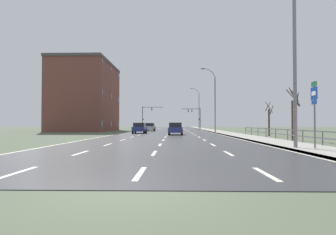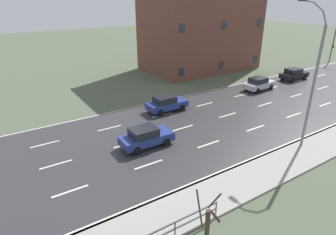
{
  "view_description": "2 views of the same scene",
  "coord_description": "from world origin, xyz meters",
  "px_view_note": "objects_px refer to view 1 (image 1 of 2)",
  "views": [
    {
      "loc": [
        0.98,
        -5.89,
        1.41
      ],
      "look_at": [
        -0.7,
        63.27,
        2.98
      ],
      "focal_mm": 30.06,
      "sensor_mm": 36.0,
      "label": 1
    },
    {
      "loc": [
        18.6,
        20.84,
        11.0
      ],
      "look_at": [
        0.0,
        32.87,
        1.4
      ],
      "focal_mm": 30.94,
      "sensor_mm": 36.0,
      "label": 2
    }
  ],
  "objects_px": {
    "car_far_right": "(151,127)",
    "car_mid_centre": "(175,129)",
    "traffic_signal_right": "(196,114)",
    "street_lamp_midground": "(214,101)",
    "highway_sign": "(314,106)",
    "traffic_signal_left": "(146,114)",
    "street_lamp_distant": "(199,109)",
    "street_lamp_foreground": "(291,55)",
    "brick_building": "(86,97)",
    "car_far_left": "(140,128)",
    "car_distant": "(150,127)"
  },
  "relations": [
    {
      "from": "car_far_right",
      "to": "car_mid_centre",
      "type": "distance_m",
      "value": 26.52
    },
    {
      "from": "traffic_signal_right",
      "to": "car_far_right",
      "type": "height_order",
      "value": "traffic_signal_right"
    },
    {
      "from": "street_lamp_midground",
      "to": "highway_sign",
      "type": "height_order",
      "value": "street_lamp_midground"
    },
    {
      "from": "street_lamp_midground",
      "to": "traffic_signal_left",
      "type": "distance_m",
      "value": 33.91
    },
    {
      "from": "street_lamp_distant",
      "to": "traffic_signal_right",
      "type": "xyz_separation_m",
      "value": [
        -0.84,
        -0.14,
        -1.52
      ]
    },
    {
      "from": "traffic_signal_left",
      "to": "car_far_right",
      "type": "xyz_separation_m",
      "value": [
        2.45,
        -14.93,
        -3.35
      ]
    },
    {
      "from": "street_lamp_foreground",
      "to": "street_lamp_distant",
      "type": "xyz_separation_m",
      "value": [
        0.04,
        61.22,
        0.31
      ]
    },
    {
      "from": "street_lamp_distant",
      "to": "traffic_signal_left",
      "type": "relative_size",
      "value": 1.8
    },
    {
      "from": "street_lamp_foreground",
      "to": "highway_sign",
      "type": "distance_m",
      "value": 3.04
    },
    {
      "from": "car_mid_centre",
      "to": "brick_building",
      "type": "xyz_separation_m",
      "value": [
        -17.73,
        19.29,
        5.95
      ]
    },
    {
      "from": "street_lamp_midground",
      "to": "street_lamp_distant",
      "type": "height_order",
      "value": "street_lamp_distant"
    },
    {
      "from": "street_lamp_midground",
      "to": "brick_building",
      "type": "relative_size",
      "value": 0.63
    },
    {
      "from": "highway_sign",
      "to": "car_far_left",
      "type": "height_order",
      "value": "highway_sign"
    },
    {
      "from": "car_mid_centre",
      "to": "car_far_right",
      "type": "bearing_deg",
      "value": 102.33
    },
    {
      "from": "street_lamp_midground",
      "to": "car_far_right",
      "type": "bearing_deg",
      "value": 126.79
    },
    {
      "from": "street_lamp_foreground",
      "to": "street_lamp_midground",
      "type": "bearing_deg",
      "value": 89.94
    },
    {
      "from": "highway_sign",
      "to": "traffic_signal_right",
      "type": "bearing_deg",
      "value": 91.64
    },
    {
      "from": "street_lamp_midground",
      "to": "car_distant",
      "type": "height_order",
      "value": "street_lamp_midground"
    },
    {
      "from": "highway_sign",
      "to": "street_lamp_midground",
      "type": "bearing_deg",
      "value": 91.72
    },
    {
      "from": "car_distant",
      "to": "brick_building",
      "type": "xyz_separation_m",
      "value": [
        -12.81,
        0.89,
        5.95
      ]
    },
    {
      "from": "traffic_signal_left",
      "to": "car_mid_centre",
      "type": "xyz_separation_m",
      "value": [
        7.88,
        -40.89,
        -3.35
      ]
    },
    {
      "from": "car_distant",
      "to": "car_far_right",
      "type": "relative_size",
      "value": 1.01
    },
    {
      "from": "street_lamp_midground",
      "to": "car_distant",
      "type": "bearing_deg",
      "value": 143.93
    },
    {
      "from": "traffic_signal_left",
      "to": "brick_building",
      "type": "height_order",
      "value": "brick_building"
    },
    {
      "from": "highway_sign",
      "to": "car_mid_centre",
      "type": "height_order",
      "value": "highway_sign"
    },
    {
      "from": "car_far_right",
      "to": "car_far_left",
      "type": "distance_m",
      "value": 20.71
    },
    {
      "from": "street_lamp_foreground",
      "to": "car_mid_centre",
      "type": "height_order",
      "value": "street_lamp_foreground"
    },
    {
      "from": "highway_sign",
      "to": "brick_building",
      "type": "distance_m",
      "value": 47.64
    },
    {
      "from": "brick_building",
      "to": "street_lamp_foreground",
      "type": "bearing_deg",
      "value": -58.78
    },
    {
      "from": "traffic_signal_right",
      "to": "car_mid_centre",
      "type": "distance_m",
      "value": 41.13
    },
    {
      "from": "car_mid_centre",
      "to": "brick_building",
      "type": "relative_size",
      "value": 0.25
    },
    {
      "from": "highway_sign",
      "to": "car_mid_centre",
      "type": "xyz_separation_m",
      "value": [
        -7.33,
        20.98,
        -1.56
      ]
    },
    {
      "from": "street_lamp_foreground",
      "to": "car_far_right",
      "type": "height_order",
      "value": "street_lamp_foreground"
    },
    {
      "from": "street_lamp_distant",
      "to": "car_far_left",
      "type": "relative_size",
      "value": 2.73
    },
    {
      "from": "street_lamp_distant",
      "to": "brick_building",
      "type": "height_order",
      "value": "brick_building"
    },
    {
      "from": "traffic_signal_right",
      "to": "street_lamp_distant",
      "type": "bearing_deg",
      "value": 9.3
    },
    {
      "from": "highway_sign",
      "to": "car_mid_centre",
      "type": "bearing_deg",
      "value": 109.27
    },
    {
      "from": "car_far_right",
      "to": "car_far_left",
      "type": "bearing_deg",
      "value": -87.75
    },
    {
      "from": "car_far_left",
      "to": "brick_building",
      "type": "relative_size",
      "value": 0.25
    },
    {
      "from": "car_mid_centre",
      "to": "brick_building",
      "type": "bearing_deg",
      "value": 133.11
    },
    {
      "from": "traffic_signal_right",
      "to": "brick_building",
      "type": "distance_m",
      "value": 31.71
    },
    {
      "from": "car_mid_centre",
      "to": "street_lamp_midground",
      "type": "bearing_deg",
      "value": 58.3
    },
    {
      "from": "street_lamp_midground",
      "to": "car_far_left",
      "type": "height_order",
      "value": "street_lamp_midground"
    },
    {
      "from": "traffic_signal_right",
      "to": "brick_building",
      "type": "height_order",
      "value": "brick_building"
    },
    {
      "from": "car_far_left",
      "to": "highway_sign",
      "type": "bearing_deg",
      "value": -63.93
    },
    {
      "from": "car_distant",
      "to": "car_far_right",
      "type": "distance_m",
      "value": 7.58
    },
    {
      "from": "street_lamp_distant",
      "to": "highway_sign",
      "type": "bearing_deg",
      "value": -89.14
    },
    {
      "from": "car_distant",
      "to": "brick_building",
      "type": "distance_m",
      "value": 14.15
    },
    {
      "from": "highway_sign",
      "to": "car_distant",
      "type": "xyz_separation_m",
      "value": [
        -12.26,
        39.38,
        -1.56
      ]
    },
    {
      "from": "car_far_left",
      "to": "brick_building",
      "type": "height_order",
      "value": "brick_building"
    }
  ]
}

